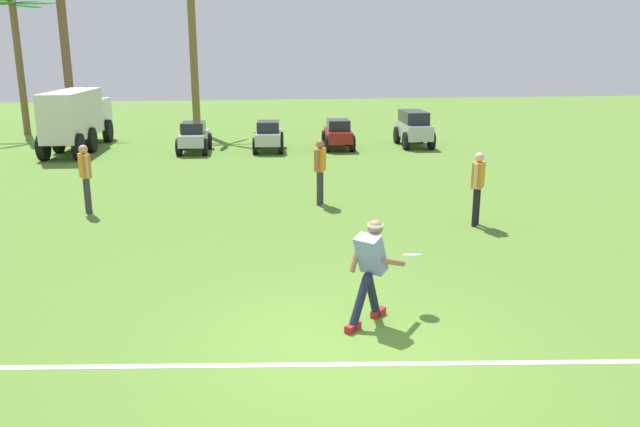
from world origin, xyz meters
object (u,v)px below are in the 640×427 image
object	(u,v)px
frisbee_in_flight	(412,255)
palm_tree_left_of_centre	(65,45)
teammate_midfield	(85,172)
parked_car_slot_d	(414,127)
teammate_near_sideline	(478,182)
parked_car_slot_c	(338,134)
teammate_deep	(320,166)
frisbee_thrower	(370,266)
parked_car_slot_a	(194,137)
box_truck	(77,117)
palm_tree_far_left	(18,48)
palm_tree_right_of_centre	(192,30)
parked_car_slot_b	(268,136)

from	to	relation	value
frisbee_in_flight	palm_tree_left_of_centre	xyz separation A→B (m)	(-9.55, 21.15, 3.04)
teammate_midfield	parked_car_slot_d	bearing A→B (deg)	40.81
teammate_near_sideline	palm_tree_left_of_centre	bearing A→B (deg)	125.30
teammate_midfield	parked_car_slot_c	world-z (taller)	teammate_midfield
teammate_deep	frisbee_thrower	bearing A→B (deg)	-92.25
parked_car_slot_a	parked_car_slot_d	size ratio (longest dim) A/B	0.92
box_truck	palm_tree_far_left	bearing A→B (deg)	123.64
palm_tree_left_of_centre	frisbee_thrower	bearing A→B (deg)	-67.67
teammate_midfield	palm_tree_left_of_centre	world-z (taller)	palm_tree_left_of_centre
frisbee_thrower	palm_tree_right_of_centre	world-z (taller)	palm_tree_right_of_centre
parked_car_slot_a	teammate_deep	bearing A→B (deg)	-68.01
parked_car_slot_a	box_truck	bearing A→B (deg)	165.10
parked_car_slot_a	parked_car_slot_d	distance (m)	8.32
parked_car_slot_c	palm_tree_left_of_centre	distance (m)	13.08
frisbee_thrower	palm_tree_far_left	distance (m)	24.03
palm_tree_right_of_centre	parked_car_slot_c	bearing A→B (deg)	-45.35
box_truck	palm_tree_far_left	distance (m)	6.48
box_truck	parked_car_slot_d	bearing A→B (deg)	-3.53
teammate_midfield	parked_car_slot_b	bearing A→B (deg)	61.22
frisbee_thrower	parked_car_slot_a	distance (m)	15.51
teammate_deep	box_truck	distance (m)	12.29
parked_car_slot_d	palm_tree_far_left	xyz separation A→B (m)	(-15.88, 5.77, 2.96)
frisbee_in_flight	palm_tree_right_of_centre	size ratio (longest dim) A/B	0.04
parked_car_slot_a	palm_tree_left_of_centre	world-z (taller)	palm_tree_left_of_centre
palm_tree_right_of_centre	parked_car_slot_d	bearing A→B (deg)	-31.87
frisbee_in_flight	parked_car_slot_a	distance (m)	15.28
teammate_midfield	parked_car_slot_b	xyz separation A→B (m)	(4.63, 8.44, -0.38)
teammate_deep	parked_car_slot_c	bearing A→B (deg)	77.56
box_truck	palm_tree_right_of_centre	size ratio (longest dim) A/B	0.80
palm_tree_left_of_centre	palm_tree_right_of_centre	distance (m)	5.59
frisbee_thrower	teammate_near_sideline	size ratio (longest dim) A/B	0.91
palm_tree_right_of_centre	palm_tree_far_left	bearing A→B (deg)	176.26
palm_tree_far_left	parked_car_slot_c	bearing A→B (deg)	-25.14
teammate_deep	palm_tree_far_left	distance (m)	18.47
parked_car_slot_a	palm_tree_right_of_centre	xyz separation A→B (m)	(-0.19, 5.64, 3.89)
parked_car_slot_d	palm_tree_left_of_centre	bearing A→B (deg)	156.79
frisbee_thrower	teammate_near_sideline	distance (m)	5.51
parked_car_slot_c	frisbee_in_flight	bearing A→B (deg)	-95.58
parked_car_slot_b	parked_car_slot_d	world-z (taller)	parked_car_slot_d
parked_car_slot_d	teammate_midfield	bearing A→B (deg)	-139.19
parked_car_slot_d	frisbee_in_flight	bearing A→B (deg)	-106.40
frisbee_in_flight	palm_tree_right_of_centre	world-z (taller)	palm_tree_right_of_centre
teammate_near_sideline	teammate_deep	size ratio (longest dim) A/B	1.00
teammate_near_sideline	palm_tree_right_of_centre	size ratio (longest dim) A/B	0.21
parked_car_slot_b	box_truck	size ratio (longest dim) A/B	0.38
teammate_midfield	teammate_near_sideline	bearing A→B (deg)	-15.13
box_truck	frisbee_thrower	bearing A→B (deg)	-65.59
box_truck	palm_tree_right_of_centre	world-z (taller)	palm_tree_right_of_centre
teammate_midfield	palm_tree_far_left	world-z (taller)	palm_tree_far_left
parked_car_slot_c	palm_tree_far_left	bearing A→B (deg)	154.86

